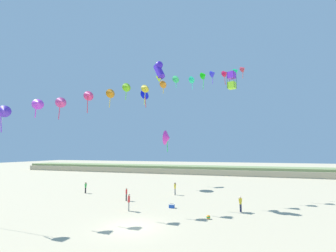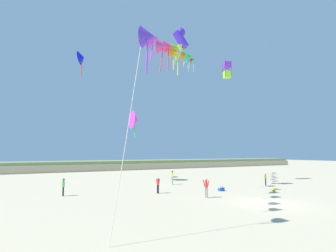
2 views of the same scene
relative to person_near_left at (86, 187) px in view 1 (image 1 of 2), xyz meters
The scene contains 14 objects.
ground_plane 17.90m from the person_near_left, 40.68° to the right, with size 240.00×240.00×0.00m, color #C1B28E.
dune_ridge 38.05m from the person_near_left, 69.13° to the left, with size 120.00×9.37×2.12m.
person_near_left is the anchor object (origin of this frame).
person_near_right 13.10m from the person_near_left, 33.36° to the right, with size 0.38×0.58×1.76m.
person_mid_center 13.47m from the person_near_left, 11.69° to the left, with size 0.24×0.61×1.74m.
person_far_left 8.83m from the person_near_left, 18.93° to the right, with size 0.22×0.56×1.60m.
person_far_right 22.53m from the person_near_left, 10.49° to the right, with size 0.40×0.48×1.58m.
kite_banner_string 19.32m from the person_near_left, ahead, with size 24.24×28.34×21.83m.
large_kite_low_lead 15.28m from the person_near_left, 38.94° to the left, with size 1.08×2.60×3.79m.
large_kite_mid_trail 26.23m from the person_near_left, ahead, with size 1.22×1.22×2.30m.
large_kite_high_solo 22.38m from the person_near_left, 74.84° to the left, with size 1.99×2.36×3.98m.
large_kite_outer_drift 20.33m from the person_near_left, ahead, with size 2.10×1.74×2.95m.
beach_cooler 15.59m from the person_near_left, 17.16° to the right, with size 0.58×0.41×0.46m.
beach_ball 20.72m from the person_near_left, 21.32° to the right, with size 0.36×0.36×0.36m.
Camera 1 is at (8.66, -17.52, 6.18)m, focal length 24.00 mm.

